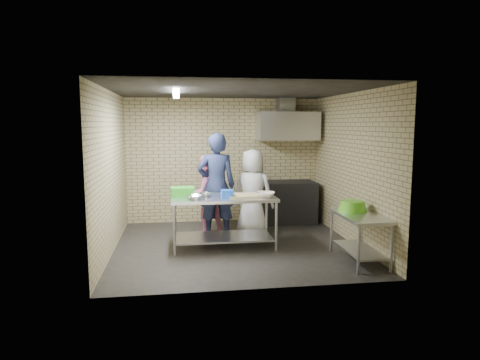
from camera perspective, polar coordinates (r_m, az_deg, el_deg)
name	(u,v)px	position (r m, az deg, el deg)	size (l,w,h in m)	color
floor	(236,246)	(7.58, -0.54, -8.86)	(4.20, 4.20, 0.00)	black
ceiling	(236,91)	(7.29, -0.56, 11.94)	(4.20, 4.20, 0.00)	black
back_wall	(224,160)	(9.29, -2.22, 2.65)	(4.20, 0.06, 2.70)	tan
front_wall	(257,187)	(5.36, 2.35, -0.96)	(4.20, 0.06, 2.70)	tan
left_wall	(111,172)	(7.34, -17.03, 1.02)	(0.06, 4.00, 2.70)	tan
right_wall	(351,168)	(7.88, 14.77, 1.53)	(0.06, 4.00, 2.70)	tan
prep_table	(224,222)	(7.42, -2.22, -5.65)	(1.79, 0.90, 0.90)	silver
side_counter	(359,238)	(6.94, 15.77, -7.49)	(0.60, 1.20, 0.75)	silver
stove	(287,202)	(9.31, 6.34, -2.97)	(1.20, 0.70, 0.90)	black
range_hood	(287,126)	(9.21, 6.41, 7.24)	(1.30, 0.60, 0.60)	silver
hood_duct	(286,105)	(9.36, 6.22, 10.00)	(0.35, 0.30, 0.30)	#A5A8AD
wall_shelf	(298,134)	(9.47, 7.87, 6.13)	(0.80, 0.20, 0.04)	#3F2B19
fluorescent_fixture	(176,94)	(7.22, -8.61, 11.42)	(0.10, 1.25, 0.08)	white
green_crate	(183,192)	(7.39, -7.75, -1.58)	(0.40, 0.30, 0.16)	green
blue_tub	(227,194)	(7.22, -1.77, -1.85)	(0.20, 0.20, 0.13)	blue
cutting_board	(244,195)	(7.35, 0.49, -2.08)	(0.55, 0.42, 0.03)	tan
mixing_bowl_a	(195,197)	(7.09, -6.10, -2.32)	(0.28, 0.28, 0.07)	silver
mixing_bowl_b	(206,195)	(7.35, -4.61, -1.97)	(0.21, 0.21, 0.07)	silver
ceramic_bowl	(265,195)	(7.28, 3.37, -1.97)	(0.34, 0.34, 0.08)	beige
green_basin	(353,206)	(7.05, 14.93, -3.39)	(0.46, 0.46, 0.17)	#59C626
bottle_red	(287,129)	(9.40, 6.41, 6.82)	(0.07, 0.07, 0.18)	#B22619
bottle_green	(305,130)	(9.51, 8.75, 6.70)	(0.06, 0.06, 0.15)	green
man_navy	(216,186)	(7.98, -3.20, -0.76)	(0.72, 0.47, 1.98)	#151836
woman_pink	(205,194)	(8.32, -4.75, -1.95)	(0.75, 0.59, 1.55)	#D16F94
woman_white	(253,192)	(8.21, 1.74, -1.64)	(0.81, 0.53, 1.66)	silver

